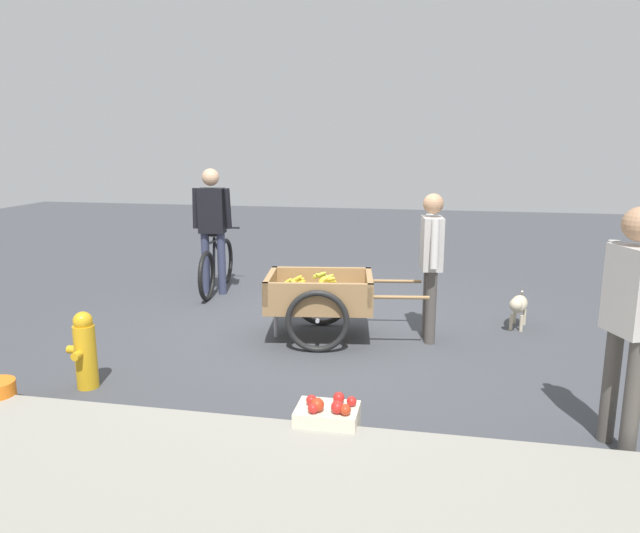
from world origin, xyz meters
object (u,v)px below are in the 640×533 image
object	(u,v)px
fire_hydrant	(85,350)
apple_crate	(327,420)
fruit_cart	(319,298)
cyclist_person	(212,219)
bystander_person	(631,308)
bicycle	(217,266)
dog	(518,305)
vendor_person	(431,255)

from	to	relation	value
fire_hydrant	apple_crate	distance (m)	2.22
fruit_cart	cyclist_person	size ratio (longest dim) A/B	1.02
fire_hydrant	bystander_person	xyz separation A→B (m)	(-4.13, 0.23, 0.66)
bicycle	dog	world-z (taller)	bicycle
fire_hydrant	apple_crate	bearing A→B (deg)	168.26
dog	fire_hydrant	bearing A→B (deg)	32.19
fruit_cart	bystander_person	size ratio (longest dim) A/B	1.05
vendor_person	bystander_person	world-z (taller)	bystander_person
bicycle	apple_crate	xyz separation A→B (m)	(-2.26, 3.80, -0.22)
bystander_person	vendor_person	bearing A→B (deg)	-57.59
fruit_cart	bicycle	world-z (taller)	bicycle
vendor_person	cyclist_person	xyz separation A→B (m)	(2.91, -1.38, 0.11)
dog	cyclist_person	bearing A→B (deg)	-11.62
bicycle	dog	size ratio (longest dim) A/B	2.52
bystander_person	fire_hydrant	bearing A→B (deg)	-3.19
bicycle	cyclist_person	xyz separation A→B (m)	(-0.01, 0.15, 0.68)
fruit_cart	bystander_person	xyz separation A→B (m)	(-2.44, 1.87, 0.56)
bicycle	fire_hydrant	xyz separation A→B (m)	(-0.09, 3.35, -0.02)
apple_crate	vendor_person	bearing A→B (deg)	-106.48
dog	bystander_person	size ratio (longest dim) A/B	0.40
cyclist_person	bystander_person	size ratio (longest dim) A/B	1.03
cyclist_person	fire_hydrant	size ratio (longest dim) A/B	2.54
vendor_person	bicycle	size ratio (longest dim) A/B	0.93
fire_hydrant	bystander_person	size ratio (longest dim) A/B	0.40
bicycle	apple_crate	world-z (taller)	bicycle
fruit_cart	cyclist_person	distance (m)	2.43
fire_hydrant	vendor_person	bearing A→B (deg)	-147.40
dog	bystander_person	xyz separation A→B (m)	(-0.32, 2.63, 0.73)
bicycle	bystander_person	xyz separation A→B (m)	(-4.22, 3.58, 0.65)
cyclist_person	fruit_cart	bearing A→B (deg)	138.83
vendor_person	cyclist_person	bearing A→B (deg)	-25.41
dog	apple_crate	bearing A→B (deg)	60.01
cyclist_person	dog	distance (m)	4.04
vendor_person	dog	world-z (taller)	vendor_person
vendor_person	dog	bearing A→B (deg)	-149.02
vendor_person	dog	xyz separation A→B (m)	(-0.97, -0.58, -0.65)
fruit_cart	vendor_person	bearing A→B (deg)	-171.63
cyclist_person	bystander_person	distance (m)	5.43
vendor_person	bicycle	xyz separation A→B (m)	(2.93, -1.53, -0.57)
fruit_cart	vendor_person	xyz separation A→B (m)	(-1.14, -0.17, 0.48)
dog	fire_hydrant	world-z (taller)	fire_hydrant
fruit_cart	bicycle	distance (m)	2.47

